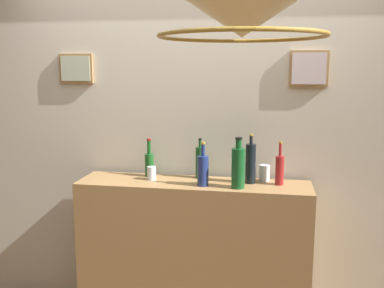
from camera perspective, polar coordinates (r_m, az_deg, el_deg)
panelled_rear_partition at (r=2.88m, az=1.03°, el=3.16°), size 3.78×0.15×2.83m
bar_shelf_unit at (r=2.91m, az=0.18°, el=-15.79°), size 1.45×0.34×1.12m
liquor_bottle_scotch at (r=2.57m, az=6.07°, el=-2.99°), size 0.08×0.08×0.30m
liquor_bottle_sherry at (r=2.69m, az=7.68°, el=-2.49°), size 0.06×0.06×0.31m
liquor_bottle_tequila at (r=2.80m, az=1.05°, el=-2.37°), size 0.06×0.06×0.26m
liquor_bottle_brandy at (r=2.61m, az=1.44°, el=-3.40°), size 0.07×0.07×0.27m
liquor_bottle_vermouth at (r=2.69m, az=11.40°, el=-3.26°), size 0.05×0.05×0.27m
liquor_bottle_port at (r=2.86m, az=-5.60°, el=-2.47°), size 0.06×0.06×0.25m
glass_tumbler_rocks at (r=2.77m, az=9.46°, el=-3.77°), size 0.07×0.07×0.10m
glass_tumbler_highball at (r=2.77m, az=-5.32°, el=-3.82°), size 0.06×0.06×0.08m
pendant_lamp at (r=1.69m, az=6.62°, el=16.92°), size 0.64×0.64×0.60m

